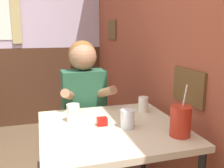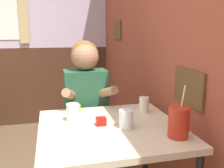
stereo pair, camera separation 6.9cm
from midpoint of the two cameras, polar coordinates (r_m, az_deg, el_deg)
brick_wall_right at (r=2.45m, az=7.24°, el=12.41°), size 0.08×4.73×2.70m
back_wall at (r=3.72m, az=-23.06°, el=11.50°), size 5.77×0.09×2.70m
main_table at (r=1.55m, az=0.96°, el=-12.35°), size 0.84×0.81×0.77m
person_seated at (r=2.07m, az=-4.94°, el=-6.49°), size 0.42×0.41×1.26m
cocktail_pitcher at (r=1.40m, az=16.39°, el=-8.38°), size 0.11×0.11×0.29m
glass_near_pitcher at (r=1.48m, az=4.60°, el=-7.97°), size 0.08×0.08×0.11m
glass_center at (r=1.60m, az=-7.71°, el=-6.47°), size 0.08×0.08×0.11m
glass_far_side at (r=1.77m, az=8.44°, el=-4.71°), size 0.07×0.07×0.11m
condiment_ketchup at (r=1.52m, az=-1.21°, el=-8.53°), size 0.06×0.04×0.05m
condiment_mustard at (r=1.78m, az=-7.12°, el=-5.56°), size 0.06×0.04×0.05m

